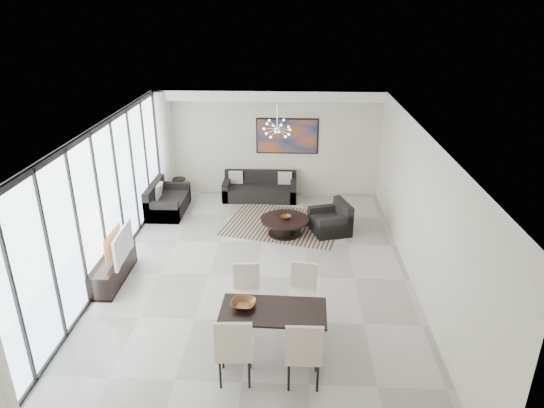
# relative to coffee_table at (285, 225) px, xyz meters

# --- Properties ---
(room_shell) EXTENTS (6.00, 9.00, 2.90)m
(room_shell) POSITION_rel_coffee_table_xyz_m (-0.04, -1.90, 1.23)
(room_shell) COLOR #A8A39B
(room_shell) RESTS_ON ground
(window_wall) EXTENTS (0.37, 8.95, 2.90)m
(window_wall) POSITION_rel_coffee_table_xyz_m (-3.36, -1.90, 1.25)
(window_wall) COLOR silver
(window_wall) RESTS_ON floor
(soffit) EXTENTS (5.98, 0.40, 0.26)m
(soffit) POSITION_rel_coffee_table_xyz_m (-0.50, 2.40, 2.55)
(soffit) COLOR white
(soffit) RESTS_ON room_shell
(painting) EXTENTS (1.68, 0.04, 0.98)m
(painting) POSITION_rel_coffee_table_xyz_m (-0.00, 2.57, 1.43)
(painting) COLOR #B35718
(painting) RESTS_ON room_shell
(chandelier) EXTENTS (0.66, 0.66, 0.71)m
(chandelier) POSITION_rel_coffee_table_xyz_m (-0.20, 0.60, 2.13)
(chandelier) COLOR silver
(chandelier) RESTS_ON room_shell
(rug) EXTENTS (3.09, 2.64, 0.01)m
(rug) POSITION_rel_coffee_table_xyz_m (-0.03, 0.54, -0.22)
(rug) COLOR black
(rug) RESTS_ON floor
(coffee_table) EXTENTS (1.12, 1.12, 0.39)m
(coffee_table) POSITION_rel_coffee_table_xyz_m (0.00, 0.00, 0.00)
(coffee_table) COLOR black
(coffee_table) RESTS_ON floor
(bowl_coffee) EXTENTS (0.30, 0.30, 0.08)m
(bowl_coffee) POSITION_rel_coffee_table_xyz_m (0.03, 0.00, 0.21)
(bowl_coffee) COLOR brown
(bowl_coffee) RESTS_ON coffee_table
(sofa_main) EXTENTS (1.97, 0.81, 0.72)m
(sofa_main) POSITION_rel_coffee_table_xyz_m (-0.72, 2.16, 0.02)
(sofa_main) COLOR black
(sofa_main) RESTS_ON floor
(loveseat) EXTENTS (0.85, 1.51, 0.76)m
(loveseat) POSITION_rel_coffee_table_xyz_m (-3.05, 1.15, 0.04)
(loveseat) COLOR black
(loveseat) RESTS_ON floor
(armchair) EXTENTS (1.04, 1.07, 0.72)m
(armchair) POSITION_rel_coffee_table_xyz_m (1.08, 0.18, 0.03)
(armchair) COLOR black
(armchair) RESTS_ON floor
(side_table) EXTENTS (0.37, 0.37, 0.51)m
(side_table) POSITION_rel_coffee_table_xyz_m (-2.96, 2.25, 0.12)
(side_table) COLOR black
(side_table) RESTS_ON floor
(tv_console) EXTENTS (0.44, 1.55, 0.48)m
(tv_console) POSITION_rel_coffee_table_xyz_m (-3.26, -2.16, 0.02)
(tv_console) COLOR black
(tv_console) RESTS_ON floor
(television) EXTENTS (0.17, 1.05, 0.60)m
(television) POSITION_rel_coffee_table_xyz_m (-3.10, -2.18, 0.57)
(television) COLOR gray
(television) RESTS_ON tv_console
(dining_table) EXTENTS (1.64, 0.86, 0.68)m
(dining_table) POSITION_rel_coffee_table_xyz_m (-0.09, -3.97, 0.37)
(dining_table) COLOR black
(dining_table) RESTS_ON floor
(dining_chair_sw) EXTENTS (0.54, 0.54, 1.12)m
(dining_chair_sw) POSITION_rel_coffee_table_xyz_m (-0.59, -4.79, 0.42)
(dining_chair_sw) COLOR beige
(dining_chair_sw) RESTS_ON floor
(dining_chair_se) EXTENTS (0.51, 0.51, 1.10)m
(dining_chair_se) POSITION_rel_coffee_table_xyz_m (0.36, -4.81, 0.42)
(dining_chair_se) COLOR beige
(dining_chair_se) RESTS_ON floor
(dining_chair_nw) EXTENTS (0.48, 0.48, 0.96)m
(dining_chair_nw) POSITION_rel_coffee_table_xyz_m (-0.58, -3.18, 0.33)
(dining_chair_nw) COLOR beige
(dining_chair_nw) RESTS_ON floor
(dining_chair_ne) EXTENTS (0.51, 0.51, 0.96)m
(dining_chair_ne) POSITION_rel_coffee_table_xyz_m (0.37, -3.10, 0.33)
(dining_chair_ne) COLOR beige
(dining_chair_ne) RESTS_ON floor
(bowl_dining) EXTENTS (0.43, 0.43, 0.09)m
(bowl_dining) POSITION_rel_coffee_table_xyz_m (-0.56, -3.90, 0.50)
(bowl_dining) COLOR brown
(bowl_dining) RESTS_ON dining_table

